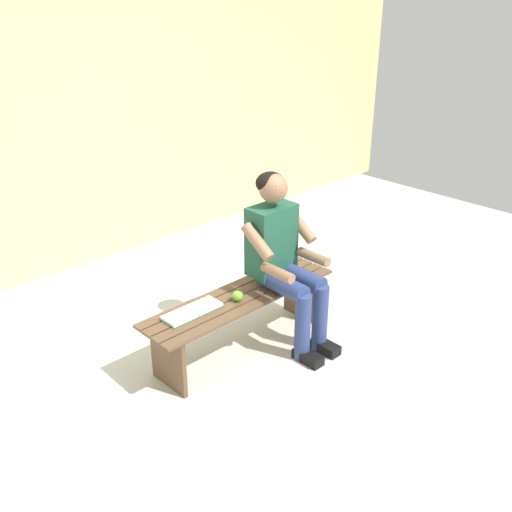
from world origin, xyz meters
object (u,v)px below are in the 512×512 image
object	(u,v)px
bench_near	(241,309)
person_seated	(283,254)
apple	(237,296)
book_open	(192,312)

from	to	relation	value
bench_near	person_seated	size ratio (longest dim) A/B	1.22
bench_near	apple	size ratio (longest dim) A/B	20.52
bench_near	apple	world-z (taller)	apple
person_seated	book_open	world-z (taller)	person_seated
person_seated	bench_near	bearing A→B (deg)	-17.67
bench_near	book_open	distance (m)	0.41
book_open	person_seated	bearing A→B (deg)	168.04
apple	book_open	xyz separation A→B (m)	(0.32, -0.08, -0.03)
bench_near	apple	xyz separation A→B (m)	(0.07, 0.04, 0.14)
person_seated	apple	bearing A→B (deg)	-8.81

